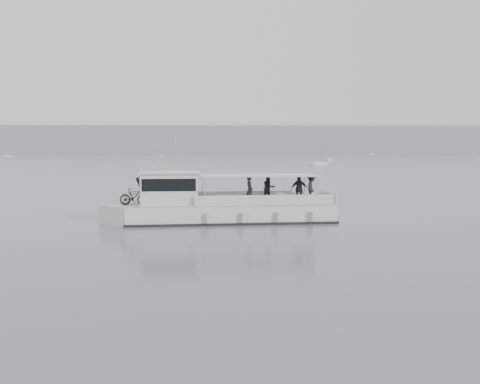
{
  "coord_description": "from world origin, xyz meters",
  "views": [
    {
      "loc": [
        -3.95,
        -25.06,
        3.87
      ],
      "look_at": [
        -3.24,
        3.35,
        1.6
      ],
      "focal_mm": 40.0,
      "sensor_mm": 36.0,
      "label": 1
    }
  ],
  "objects": [
    {
      "name": "tour_boat",
      "position": [
        -4.82,
        3.24,
        0.85
      ],
      "size": [
        12.5,
        4.07,
        5.2
      ],
      "rotation": [
        0.0,
        0.0,
        0.1
      ],
      "color": "white",
      "rests_on": "ground"
    },
    {
      "name": "headland",
      "position": [
        0.0,
        560.0,
        14.0
      ],
      "size": [
        1400.0,
        90.0,
        28.0
      ],
      "primitive_type": "cube",
      "color": "#939EA8",
      "rests_on": "ground"
    },
    {
      "name": "moored_fleet",
      "position": [
        35.53,
        176.13,
        0.36
      ],
      "size": [
        328.79,
        373.1,
        9.4
      ],
      "color": "white",
      "rests_on": "ground"
    },
    {
      "name": "ground",
      "position": [
        0.0,
        0.0,
        0.0
      ],
      "size": [
        1400.0,
        1400.0,
        0.0
      ],
      "primitive_type": "plane",
      "color": "slate",
      "rests_on": "ground"
    }
  ]
}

